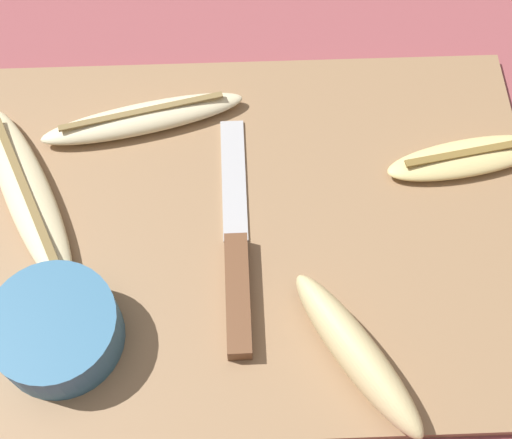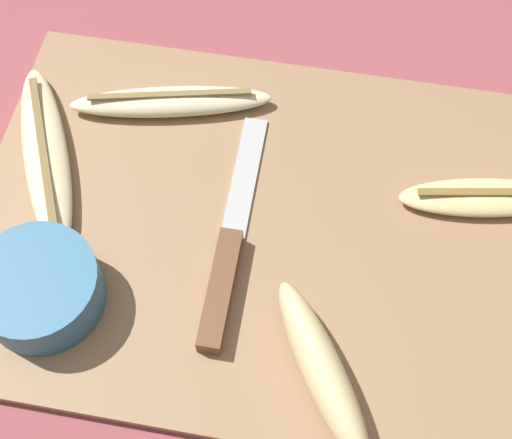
{
  "view_description": "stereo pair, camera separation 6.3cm",
  "coord_description": "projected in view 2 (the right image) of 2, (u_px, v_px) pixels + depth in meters",
  "views": [
    {
      "loc": [
        -0.01,
        -0.3,
        0.57
      ],
      "look_at": [
        0.0,
        0.0,
        0.02
      ],
      "focal_mm": 50.0,
      "sensor_mm": 36.0,
      "label": 1
    },
    {
      "loc": [
        0.05,
        -0.29,
        0.57
      ],
      "look_at": [
        0.0,
        0.0,
        0.02
      ],
      "focal_mm": 50.0,
      "sensor_mm": 36.0,
      "label": 2
    }
  ],
  "objects": [
    {
      "name": "banana_golden_short",
      "position": [
        485.0,
        197.0,
        0.64
      ],
      "size": [
        0.16,
        0.07,
        0.02
      ],
      "rotation": [
        0.0,
        0.0,
        1.75
      ],
      "color": "#EDD689",
      "rests_on": "cutting_board"
    },
    {
      "name": "ground_plane",
      "position": [
        256.0,
        231.0,
        0.65
      ],
      "size": [
        4.0,
        4.0,
        0.0
      ],
      "primitive_type": "plane",
      "color": "#93474C"
    },
    {
      "name": "cutting_board",
      "position": [
        256.0,
        228.0,
        0.64
      ],
      "size": [
        0.51,
        0.38,
        0.01
      ],
      "color": "#997551",
      "rests_on": "ground_plane"
    },
    {
      "name": "banana_bright_far",
      "position": [
        171.0,
        102.0,
        0.69
      ],
      "size": [
        0.2,
        0.08,
        0.02
      ],
      "rotation": [
        0.0,
        0.0,
        4.94
      ],
      "color": "beige",
      "rests_on": "cutting_board"
    },
    {
      "name": "prep_bowl",
      "position": [
        40.0,
        288.0,
        0.58
      ],
      "size": [
        0.1,
        0.1,
        0.04
      ],
      "color": "teal",
      "rests_on": "cutting_board"
    },
    {
      "name": "banana_cream_curved",
      "position": [
        46.0,
        155.0,
        0.66
      ],
      "size": [
        0.12,
        0.21,
        0.02
      ],
      "rotation": [
        0.0,
        0.0,
        3.57
      ],
      "color": "beige",
      "rests_on": "cutting_board"
    },
    {
      "name": "banana_mellow_near",
      "position": [
        322.0,
        370.0,
        0.55
      ],
      "size": [
        0.11,
        0.15,
        0.04
      ],
      "rotation": [
        0.0,
        0.0,
        3.7
      ],
      "color": "beige",
      "rests_on": "cutting_board"
    },
    {
      "name": "knife",
      "position": [
        225.0,
        267.0,
        0.61
      ],
      "size": [
        0.02,
        0.24,
        0.02
      ],
      "rotation": [
        0.0,
        0.0,
        0.01
      ],
      "color": "brown",
      "rests_on": "cutting_board"
    }
  ]
}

